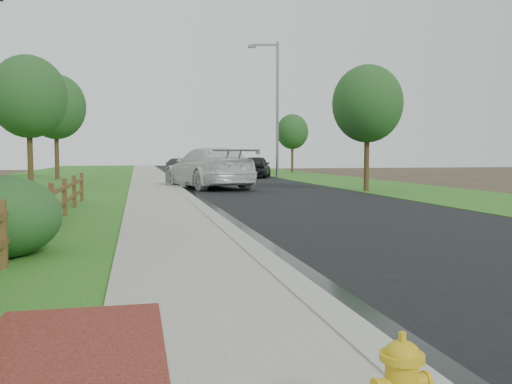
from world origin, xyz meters
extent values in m
plane|color=#3B2C20|center=(0.00, 0.00, 0.00)|extent=(120.00, 120.00, 0.00)
cube|color=black|center=(4.60, 35.00, 0.01)|extent=(8.00, 90.00, 0.02)
cube|color=gray|center=(0.40, 35.00, 0.06)|extent=(0.40, 90.00, 0.12)
cube|color=black|center=(0.75, 35.00, 0.02)|extent=(0.50, 90.00, 0.00)
cube|color=gray|center=(-0.90, 35.00, 0.05)|extent=(2.20, 90.00, 0.10)
cube|color=#275418|center=(-2.80, 35.00, 0.03)|extent=(1.60, 90.00, 0.06)
cube|color=#275418|center=(-8.00, 35.00, 0.02)|extent=(9.00, 90.00, 0.04)
cube|color=#275418|center=(11.50, 35.00, 0.02)|extent=(6.00, 90.00, 0.04)
cube|color=maroon|center=(-2.20, -1.00, 0.06)|extent=(1.60, 2.40, 0.11)
cube|color=#4C3319|center=(-3.60, 2.80, 0.55)|extent=(0.12, 0.12, 1.10)
cube|color=#4C3319|center=(-3.60, 5.20, 0.55)|extent=(0.12, 0.12, 1.10)
cube|color=#4C3319|center=(-3.60, 7.60, 0.55)|extent=(0.12, 0.12, 1.10)
cube|color=#4C3319|center=(-3.60, 10.00, 0.55)|extent=(0.12, 0.12, 1.10)
cube|color=#4C3319|center=(-3.60, 12.40, 0.55)|extent=(0.12, 0.12, 1.10)
cube|color=#4C3319|center=(-3.60, 14.80, 0.55)|extent=(0.12, 0.12, 1.10)
cube|color=#4C3319|center=(-3.60, 4.00, 0.45)|extent=(0.08, 2.35, 0.10)
cube|color=#4C3319|center=(-3.60, 4.00, 0.85)|extent=(0.08, 2.35, 0.10)
cube|color=#4C3319|center=(-3.60, 6.40, 0.45)|extent=(0.08, 2.35, 0.10)
cube|color=#4C3319|center=(-3.60, 6.40, 0.85)|extent=(0.08, 2.35, 0.10)
cube|color=#4C3319|center=(-3.60, 8.80, 0.45)|extent=(0.08, 2.35, 0.10)
cube|color=#4C3319|center=(-3.60, 8.80, 0.85)|extent=(0.08, 2.35, 0.10)
cube|color=#4C3319|center=(-3.60, 11.20, 0.45)|extent=(0.08, 2.35, 0.10)
cube|color=#4C3319|center=(-3.60, 11.20, 0.85)|extent=(0.08, 2.35, 0.10)
cube|color=#4C3319|center=(-3.60, 13.60, 0.45)|extent=(0.08, 2.35, 0.10)
cube|color=#4C3319|center=(-3.60, 13.60, 0.85)|extent=(0.08, 2.35, 0.10)
cylinder|color=gold|center=(-0.10, -3.00, 0.58)|extent=(0.27, 0.27, 0.04)
ellipsoid|color=gold|center=(-0.10, -3.00, 0.60)|extent=(0.21, 0.21, 0.16)
cylinder|color=gold|center=(-0.10, -3.00, 0.70)|extent=(0.05, 0.05, 0.06)
cylinder|color=gold|center=(0.04, -2.98, 0.42)|extent=(0.12, 0.11, 0.10)
imported|color=silver|center=(2.00, 22.15, 1.05)|extent=(4.60, 7.63, 2.07)
imported|color=black|center=(7.20, 34.14, 0.85)|extent=(3.41, 5.25, 1.66)
imported|color=black|center=(2.55, 45.43, 0.70)|extent=(2.94, 4.37, 1.36)
cylinder|color=slate|center=(8.70, 33.55, 5.04)|extent=(0.20, 0.20, 10.08)
cube|color=slate|center=(7.83, 33.74, 9.86)|extent=(2.00, 0.57, 0.13)
cube|color=slate|center=(6.84, 33.96, 9.74)|extent=(0.65, 0.37, 0.20)
ellipsoid|color=brown|center=(-3.90, 8.01, 0.34)|extent=(1.18, 1.01, 0.67)
ellipsoid|color=#194821|center=(-3.90, 3.96, 0.71)|extent=(2.64, 2.64, 1.42)
cylinder|color=#372716|center=(-7.00, 24.03, 2.07)|extent=(0.28, 0.28, 4.14)
ellipsoid|color=#194821|center=(-7.00, 24.03, 4.73)|extent=(3.87, 3.87, 4.25)
cylinder|color=#372716|center=(9.00, 18.02, 1.81)|extent=(0.25, 0.25, 3.62)
ellipsoid|color=#194821|center=(9.00, 18.02, 4.14)|extent=(3.31, 3.31, 3.64)
cylinder|color=#372716|center=(-7.00, 33.63, 2.20)|extent=(0.30, 0.30, 4.40)
ellipsoid|color=#194821|center=(-7.00, 33.63, 5.03)|extent=(4.07, 4.07, 4.47)
cylinder|color=#372716|center=(12.83, 43.68, 1.71)|extent=(0.23, 0.23, 3.42)
ellipsoid|color=#194821|center=(12.83, 43.68, 3.91)|extent=(3.02, 3.02, 3.32)
camera|label=1|loc=(-1.62, -5.86, 1.78)|focal=38.00mm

